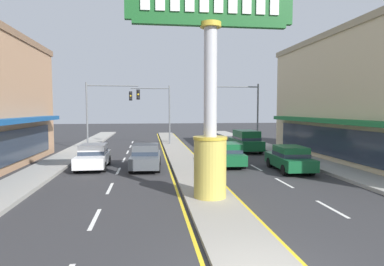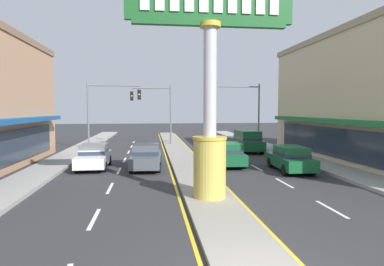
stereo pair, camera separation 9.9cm
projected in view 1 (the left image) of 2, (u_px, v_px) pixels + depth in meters
name	position (u px, v px, depth m)	size (l,w,h in m)	color
median_strip	(182.00, 158.00, 24.81)	(2.08, 52.00, 0.14)	gray
sidewalk_left	(53.00, 164.00, 21.68)	(2.31, 60.00, 0.18)	#9E9B93
sidewalk_right	(304.00, 159.00, 23.98)	(2.31, 60.00, 0.18)	#9E9B93
lane_markings	(184.00, 161.00, 23.48)	(8.82, 52.00, 0.01)	silver
district_sign	(210.00, 96.00, 13.19)	(6.72, 1.40, 8.71)	gold
traffic_light_left_side	(107.00, 104.00, 29.80)	(4.86, 0.46, 6.20)	slate
traffic_light_right_side	(240.00, 104.00, 31.44)	(4.86, 0.46, 6.20)	slate
traffic_light_median_far	(155.00, 105.00, 33.72)	(4.20, 0.46, 6.20)	slate
suv_near_right_lane	(246.00, 141.00, 28.77)	(2.04, 4.64, 1.90)	#14562D
sedan_far_right_lane	(93.00, 156.00, 20.74)	(1.89, 4.33, 1.53)	white
sedan_near_left_lane	(290.00, 158.00, 19.80)	(2.01, 4.39, 1.53)	#14562D
sedan_mid_left_lane	(227.00, 154.00, 21.78)	(2.00, 4.38, 1.53)	#14562D
sedan_far_left_oncoming	(146.00, 156.00, 20.59)	(1.99, 4.38, 1.53)	#4C5156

